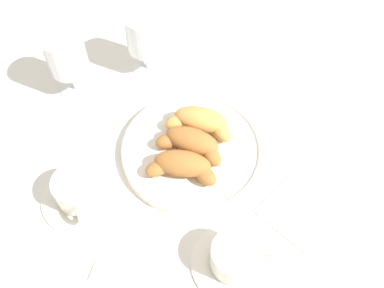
{
  "coord_description": "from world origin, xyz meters",
  "views": [
    {
      "loc": [
        -0.15,
        0.43,
        0.7
      ],
      "look_at": [
        -0.01,
        0.01,
        0.03
      ],
      "focal_mm": 41.67,
      "sensor_mm": 36.0,
      "label": 1
    }
  ],
  "objects": [
    {
      "name": "pastry_plate",
      "position": [
        -0.01,
        0.01,
        0.01
      ],
      "size": [
        0.26,
        0.26,
        0.02
      ],
      "color": "silver",
      "rests_on": "ground_plane"
    },
    {
      "name": "croissant_small",
      "position": [
        -0.01,
        0.01,
        0.04
      ],
      "size": [
        0.14,
        0.07,
        0.04
      ],
      "color": "#AD6B33",
      "rests_on": "pastry_plate"
    },
    {
      "name": "juice_glass_right",
      "position": [
        0.15,
        -0.16,
        0.1
      ],
      "size": [
        0.08,
        0.08,
        0.14
      ],
      "color": "white",
      "rests_on": "ground_plane"
    },
    {
      "name": "croissant_extra",
      "position": [
        -0.01,
        0.06,
        0.04
      ],
      "size": [
        0.14,
        0.08,
        0.04
      ],
      "color": "#AD6B33",
      "rests_on": "pastry_plate"
    },
    {
      "name": "sugar_packet",
      "position": [
        0.05,
        0.27,
        0.0
      ],
      "size": [
        0.05,
        0.04,
        0.01
      ],
      "primitive_type": "cube",
      "rotation": [
        0.0,
        0.0,
        0.05
      ],
      "color": "white",
      "rests_on": "ground_plane"
    },
    {
      "name": "ground_plane",
      "position": [
        0.0,
        0.0,
        0.0
      ],
      "size": [
        2.2,
        2.2,
        0.0
      ],
      "primitive_type": "plane",
      "color": "silver"
    },
    {
      "name": "croissant_large",
      "position": [
        -0.01,
        -0.04,
        0.04
      ],
      "size": [
        0.14,
        0.07,
        0.04
      ],
      "color": "#D6994C",
      "rests_on": "pastry_plate"
    },
    {
      "name": "coffee_cup_near",
      "position": [
        0.15,
        0.16,
        0.03
      ],
      "size": [
        0.14,
        0.14,
        0.06
      ],
      "color": "silver",
      "rests_on": "ground_plane"
    },
    {
      "name": "coffee_cup_far",
      "position": [
        -0.14,
        0.19,
        0.03
      ],
      "size": [
        0.14,
        0.14,
        0.06
      ],
      "color": "silver",
      "rests_on": "ground_plane"
    },
    {
      "name": "folded_napkin",
      "position": [
        -0.22,
        0.06,
        0.0
      ],
      "size": [
        0.15,
        0.15,
        0.01
      ],
      "primitive_type": "cube",
      "rotation": [
        0.0,
        0.0,
        -0.43
      ],
      "color": "silver",
      "rests_on": "ground_plane"
    },
    {
      "name": "juice_glass_left",
      "position": [
        0.27,
        -0.06,
        0.09
      ],
      "size": [
        0.08,
        0.08,
        0.14
      ],
      "color": "white",
      "rests_on": "ground_plane"
    }
  ]
}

